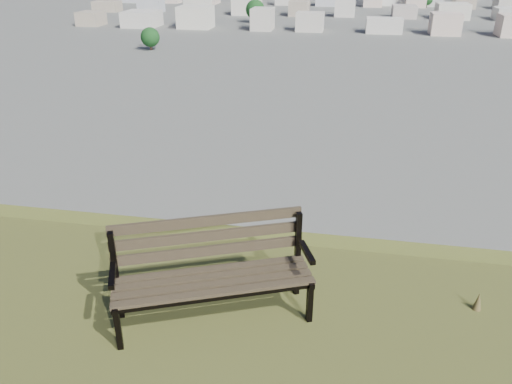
# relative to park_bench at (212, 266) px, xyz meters

# --- Properties ---
(park_bench) EXTENTS (1.76, 1.14, 0.88)m
(park_bench) POSITION_rel_park_bench_xyz_m (0.00, 0.00, 0.00)
(park_bench) COLOR #3E3424
(park_bench) RESTS_ON hilltop_mesa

